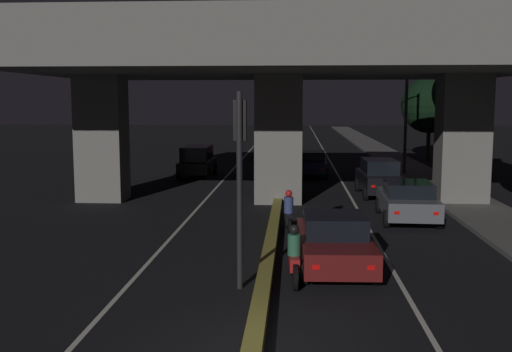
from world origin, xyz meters
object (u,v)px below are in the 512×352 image
object	(u,v)px
street_lamp	(401,94)
car_dark_red_second_oncoming	(266,148)
car_grey_second	(407,200)
car_dark_red_lead	(334,241)
car_dark_blue_fourth	(311,163)
traffic_light_left_of_median	(240,155)
motorcycle_red_filtering_near	(294,258)
car_black_lead_oncoming	(197,160)
motorcycle_black_filtering_mid	(289,214)
car_black_third	(379,177)

from	to	relation	value
street_lamp	car_dark_red_second_oncoming	bearing A→B (deg)	129.01
car_grey_second	car_dark_red_second_oncoming	xyz separation A→B (m)	(-6.46, 24.09, 0.02)
street_lamp	car_grey_second	world-z (taller)	street_lamp
car_dark_red_lead	street_lamp	bearing A→B (deg)	-16.33
car_dark_blue_fourth	car_grey_second	bearing A→B (deg)	-164.63
traffic_light_left_of_median	car_dark_red_second_oncoming	size ratio (longest dim) A/B	1.08
car_dark_blue_fourth	street_lamp	bearing A→B (deg)	-85.27
traffic_light_left_of_median	motorcycle_red_filtering_near	xyz separation A→B (m)	(1.29, 0.43, -2.59)
car_dark_red_lead	car_dark_red_second_oncoming	distance (m)	30.93
street_lamp	car_black_lead_oncoming	size ratio (longest dim) A/B	1.98
traffic_light_left_of_median	car_dark_red_second_oncoming	world-z (taller)	traffic_light_left_of_median
car_dark_red_lead	motorcycle_black_filtering_mid	bearing A→B (deg)	14.10
street_lamp	motorcycle_black_filtering_mid	bearing A→B (deg)	-111.99
motorcycle_black_filtering_mid	motorcycle_red_filtering_near	bearing A→B (deg)	178.33
car_dark_red_lead	motorcycle_red_filtering_near	world-z (taller)	car_dark_red_lead
car_dark_red_lead	car_grey_second	size ratio (longest dim) A/B	1.04
car_black_lead_oncoming	motorcycle_red_filtering_near	distance (m)	21.12
car_dark_red_lead	car_dark_blue_fourth	world-z (taller)	car_dark_blue_fourth
car_dark_blue_fourth	car_black_lead_oncoming	world-z (taller)	car_black_lead_oncoming
car_black_lead_oncoming	motorcycle_black_filtering_mid	distance (m)	15.64
car_dark_blue_fourth	car_dark_red_second_oncoming	world-z (taller)	car_dark_red_second_oncoming
motorcycle_black_filtering_mid	car_grey_second	bearing A→B (deg)	-66.16
car_black_lead_oncoming	street_lamp	bearing A→B (deg)	96.14
car_dark_blue_fourth	motorcycle_black_filtering_mid	bearing A→B (deg)	177.40
car_black_third	car_black_lead_oncoming	xyz separation A→B (m)	(-9.71, 6.40, 0.08)
car_black_lead_oncoming	car_dark_red_second_oncoming	distance (m)	12.28
car_black_lead_oncoming	motorcycle_red_filtering_near	world-z (taller)	car_black_lead_oncoming
car_black_third	motorcycle_red_filtering_near	world-z (taller)	car_black_third
car_black_third	car_dark_red_second_oncoming	size ratio (longest dim) A/B	0.97
car_black_third	car_black_lead_oncoming	distance (m)	11.63
car_dark_red_lead	car_black_third	distance (m)	12.91
car_dark_red_second_oncoming	car_dark_blue_fourth	bearing A→B (deg)	13.97
street_lamp	car_dark_blue_fourth	distance (m)	6.68
traffic_light_left_of_median	car_grey_second	xyz separation A→B (m)	(5.52, 8.43, -2.44)
street_lamp	car_dark_blue_fourth	world-z (taller)	street_lamp
street_lamp	car_dark_red_second_oncoming	distance (m)	14.06
traffic_light_left_of_median	car_grey_second	world-z (taller)	traffic_light_left_of_median
street_lamp	motorcycle_red_filtering_near	distance (m)	22.91
car_black_third	motorcycle_black_filtering_mid	size ratio (longest dim) A/B	2.39
car_black_third	motorcycle_black_filtering_mid	distance (m)	9.22
traffic_light_left_of_median	street_lamp	world-z (taller)	street_lamp
car_black_lead_oncoming	motorcycle_black_filtering_mid	xyz separation A→B (m)	(5.54, -14.62, -0.35)
car_black_third	car_grey_second	bearing A→B (deg)	-179.35
car_dark_red_lead	car_black_lead_oncoming	size ratio (longest dim) A/B	1.09
street_lamp	motorcycle_black_filtering_mid	world-z (taller)	street_lamp
car_dark_red_lead	car_dark_blue_fourth	distance (m)	20.00
car_dark_red_lead	car_black_lead_oncoming	bearing A→B (deg)	17.69
street_lamp	car_dark_red_lead	world-z (taller)	street_lamp
car_dark_red_lead	motorcycle_red_filtering_near	xyz separation A→B (m)	(-1.07, -1.34, -0.12)
car_dark_red_lead	car_dark_blue_fourth	bearing A→B (deg)	-1.71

